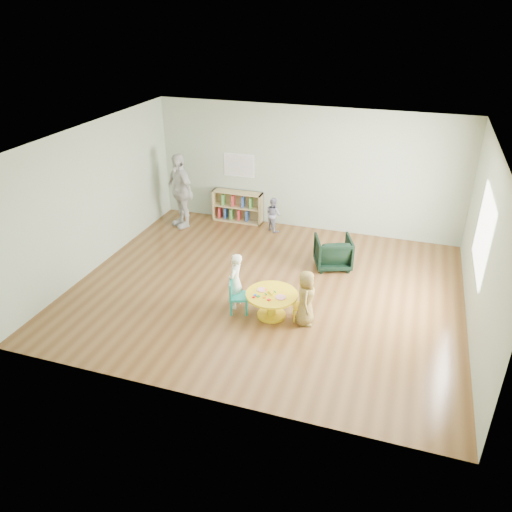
# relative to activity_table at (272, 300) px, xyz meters

# --- Properties ---
(room) EXTENTS (7.10, 7.00, 2.80)m
(room) POSITION_rel_activity_table_xyz_m (-0.32, 0.82, 1.59)
(room) COLOR brown
(room) RESTS_ON ground
(activity_table) EXTENTS (0.88, 0.88, 0.48)m
(activity_table) POSITION_rel_activity_table_xyz_m (0.00, 0.00, 0.00)
(activity_table) COLOR yellow
(activity_table) RESTS_ON ground
(kid_chair_left) EXTENTS (0.41, 0.41, 0.60)m
(kid_chair_left) POSITION_rel_activity_table_xyz_m (-0.61, -0.06, 0.02)
(kid_chair_left) COLOR teal
(kid_chair_left) RESTS_ON ground
(kid_chair_right) EXTENTS (0.33, 0.33, 0.49)m
(kid_chair_right) POSITION_rel_activity_table_xyz_m (0.52, 0.08, -0.04)
(kid_chair_right) COLOR yellow
(kid_chair_right) RESTS_ON ground
(bookshelf) EXTENTS (1.20, 0.30, 0.75)m
(bookshelf) POSITION_rel_activity_table_xyz_m (-1.95, 3.68, 0.06)
(bookshelf) COLOR tan
(bookshelf) RESTS_ON ground
(alphabet_poster) EXTENTS (0.74, 0.01, 0.54)m
(alphabet_poster) POSITION_rel_activity_table_xyz_m (-1.94, 3.80, 1.05)
(alphabet_poster) COLOR white
(alphabet_poster) RESTS_ON ground
(armchair) EXTENTS (0.89, 0.90, 0.64)m
(armchair) POSITION_rel_activity_table_xyz_m (0.66, 2.06, 0.02)
(armchair) COLOR black
(armchair) RESTS_ON ground
(child_left) EXTENTS (0.25, 0.38, 1.02)m
(child_left) POSITION_rel_activity_table_xyz_m (-0.68, 0.09, 0.20)
(child_left) COLOR white
(child_left) RESTS_ON ground
(child_right) EXTENTS (0.37, 0.51, 0.97)m
(child_right) POSITION_rel_activity_table_xyz_m (0.59, -0.03, 0.18)
(child_right) COLOR yellow
(child_right) RESTS_ON ground
(toddler) EXTENTS (0.49, 0.48, 0.80)m
(toddler) POSITION_rel_activity_table_xyz_m (-0.97, 3.40, 0.10)
(toddler) COLOR #1B1B45
(toddler) RESTS_ON ground
(adult_caretaker) EXTENTS (1.08, 0.93, 1.75)m
(adult_caretaker) POSITION_rel_activity_table_xyz_m (-3.11, 3.00, 0.57)
(adult_caretaker) COLOR silver
(adult_caretaker) RESTS_ON ground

